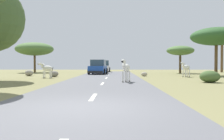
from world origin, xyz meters
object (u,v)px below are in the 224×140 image
at_px(car_0, 98,67).
at_px(rock_0, 29,73).
at_px(zebra_1, 186,68).
at_px(tree_2, 35,49).
at_px(zebra_0, 126,68).
at_px(tree_4, 180,51).
at_px(rock_3, 54,74).
at_px(tree_6, 222,41).
at_px(bush_0, 210,77).
at_px(car_1, 103,67).
at_px(zebra_2, 47,68).
at_px(tree_0, 216,37).
at_px(rock_4, 144,74).

relative_size(car_0, rock_0, 5.05).
relative_size(zebra_1, tree_2, 0.28).
xyz_separation_m(zebra_0, tree_4, (8.06, 16.31, 2.06)).
height_order(car_0, tree_2, tree_2).
xyz_separation_m(car_0, rock_3, (-3.97, -5.57, -0.55)).
bearing_deg(tree_6, bush_0, -115.73).
bearing_deg(rock_3, tree_6, 29.69).
distance_m(car_0, car_1, 7.24).
xyz_separation_m(zebra_1, zebra_2, (-13.18, -2.04, -0.04)).
bearing_deg(rock_3, tree_0, 9.00).
xyz_separation_m(zebra_0, tree_6, (15.18, 19.68, 3.74)).
bearing_deg(rock_3, zebra_2, -94.79).
distance_m(tree_2, tree_6, 27.95).
bearing_deg(car_0, zebra_1, 152.82).
height_order(zebra_2, bush_0, zebra_2).
height_order(zebra_1, tree_6, tree_6).
distance_m(zebra_0, tree_6, 25.14).
bearing_deg(tree_0, rock_0, -177.04).
height_order(tree_0, rock_0, tree_0).
xyz_separation_m(rock_3, rock_4, (9.08, 1.23, -0.08)).
relative_size(car_0, tree_6, 0.82).
distance_m(tree_4, rock_3, 17.71).
distance_m(zebra_1, tree_2, 22.26).
xyz_separation_m(tree_4, bush_0, (-2.22, -16.00, -2.66)).
bearing_deg(rock_0, zebra_2, -50.71).
relative_size(zebra_0, zebra_2, 1.08).
bearing_deg(rock_4, tree_2, 145.34).
distance_m(zebra_0, tree_4, 18.31).
relative_size(tree_0, tree_6, 1.01).
xyz_separation_m(car_1, rock_4, (4.85, -11.58, -0.63)).
bearing_deg(rock_4, rock_3, -172.29).
distance_m(car_0, tree_0, 13.83).
relative_size(zebra_1, zebra_2, 0.99).
distance_m(car_0, rock_4, 6.74).
bearing_deg(rock_3, car_0, 54.54).
xyz_separation_m(tree_4, rock_0, (-17.99, -7.52, -2.75)).
relative_size(bush_0, rock_0, 1.56).
xyz_separation_m(tree_0, bush_0, (-4.38, -9.53, -3.83)).
height_order(car_1, rock_0, car_1).
xyz_separation_m(car_1, rock_3, (-4.22, -12.80, -0.55)).
xyz_separation_m(zebra_1, car_0, (-9.06, 5.46, -0.06)).
bearing_deg(tree_0, bush_0, -114.69).
bearing_deg(rock_0, tree_2, 105.72).
distance_m(zebra_0, zebra_2, 8.71).
height_order(zebra_0, tree_0, tree_0).
xyz_separation_m(tree_0, tree_6, (4.96, 9.85, 0.51)).
bearing_deg(tree_2, tree_4, -6.58).
height_order(zebra_2, car_0, car_0).
bearing_deg(tree_4, tree_6, 25.35).
xyz_separation_m(zebra_2, car_1, (4.39, 14.73, -0.02)).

